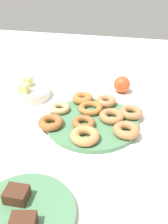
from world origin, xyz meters
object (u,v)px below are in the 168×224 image
object	(u,v)px
donut_6	(126,130)
donut_7	(86,136)
donut_2	(84,123)
fruit_bowl	(28,93)
brownie_far	(17,195)
donut_plate	(92,122)
donut_3	(90,108)
donut_9	(112,116)
brownie_near	(23,224)
melon_chunk_left	(24,88)
melon_chunk_right	(28,82)
donut_1	(51,122)
donut_0	(106,101)
donut_5	(83,98)
apple	(122,84)
donut_4	(131,112)
donut_8	(60,108)
cake_plate	(24,215)

from	to	relation	value
donut_6	donut_7	world-z (taller)	donut_7
donut_2	fruit_bowl	xyz separation A→B (m)	(0.18, 0.28, -0.01)
donut_6	brownie_far	bearing A→B (deg)	145.05
fruit_bowl	donut_plate	bearing A→B (deg)	-114.30
donut_3	donut_9	world-z (taller)	donut_9
brownie_near	melon_chunk_left	world-z (taller)	melon_chunk_left
donut_9	melon_chunk_right	distance (m)	0.41
donut_9	donut_1	bearing A→B (deg)	114.04
donut_0	donut_5	size ratio (longest dim) A/B	0.96
donut_2	donut_3	xyz separation A→B (m)	(0.10, -0.00, -0.00)
donut_7	apple	bearing A→B (deg)	-10.08
donut_6	brownie_far	distance (m)	0.39
fruit_bowl	donut_7	bearing A→B (deg)	-128.90
donut_5	fruit_bowl	xyz separation A→B (m)	(0.01, 0.24, -0.01)
brownie_near	melon_chunk_left	bearing A→B (deg)	24.88
donut_4	donut_0	bearing A→B (deg)	59.16
donut_8	melon_chunk_left	distance (m)	0.19
donut_plate	brownie_far	bearing A→B (deg)	164.72
donut_0	apple	size ratio (longest dim) A/B	1.10
donut_6	apple	distance (m)	0.33
donut_1	donut_0	bearing A→B (deg)	-39.91
donut_3	donut_9	size ratio (longest dim) A/B	1.02
donut_7	melon_chunk_right	xyz separation A→B (m)	(0.28, 0.32, 0.03)
donut_7	melon_chunk_left	size ratio (longest dim) A/B	2.56
fruit_bowl	brownie_near	bearing A→B (deg)	-156.36
donut_0	donut_6	distance (m)	0.20
donut_plate	donut_5	world-z (taller)	donut_5
donut_0	donut_2	size ratio (longest dim) A/B	1.00
donut_6	donut_8	distance (m)	0.27
brownie_near	apple	size ratio (longest dim) A/B	0.73
cake_plate	apple	size ratio (longest dim) A/B	3.24
donut_2	melon_chunk_right	distance (m)	0.36
donut_0	donut_6	bearing A→B (deg)	-152.00
donut_2	donut_4	bearing A→B (deg)	-55.26
donut_6	cake_plate	world-z (taller)	donut_6
cake_plate	brownie_far	size ratio (longest dim) A/B	4.42
cake_plate	melon_chunk_left	bearing A→B (deg)	24.76
donut_7	donut_3	bearing A→B (deg)	8.13
donut_5	melon_chunk_right	distance (m)	0.26
donut_8	cake_plate	xyz separation A→B (m)	(-0.44, -0.06, -0.02)
apple	donut_3	bearing A→B (deg)	156.29
donut_0	donut_3	xyz separation A→B (m)	(-0.06, 0.05, -0.00)
donut_0	donut_5	xyz separation A→B (m)	(-0.00, 0.09, 0.00)
donut_4	cake_plate	world-z (taller)	donut_4
donut_6	brownie_near	size ratio (longest dim) A/B	1.63
donut_plate	donut_8	bearing A→B (deg)	74.98
donut_2	donut_8	world-z (taller)	same
donut_4	apple	size ratio (longest dim) A/B	1.17
apple	melon_chunk_right	bearing A→B (deg)	105.01
donut_9	donut_0	bearing A→B (deg)	19.18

